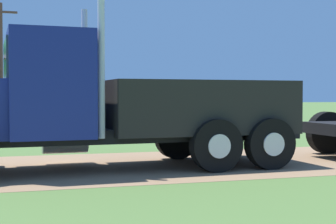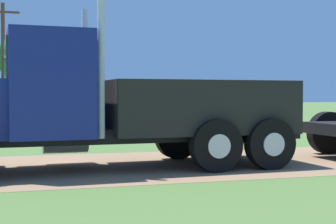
% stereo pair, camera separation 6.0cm
% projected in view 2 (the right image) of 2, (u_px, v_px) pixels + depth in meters
% --- Properties ---
extents(truck_foreground_white, '(8.13, 2.96, 3.51)m').
position_uv_depth(truck_foreground_white, '(113.00, 108.00, 10.94)').
color(truck_foreground_white, black).
rests_on(truck_foreground_white, ground_plane).
extents(utility_pole_far, '(2.20, 0.26, 7.83)m').
position_uv_depth(utility_pole_far, '(3.00, 57.00, 34.66)').
color(utility_pole_far, brown).
rests_on(utility_pole_far, ground_plane).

